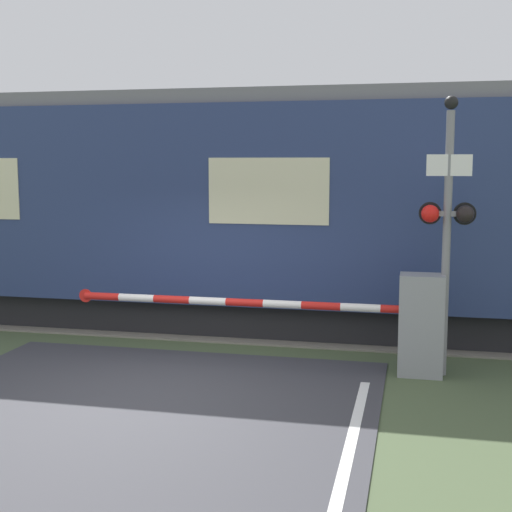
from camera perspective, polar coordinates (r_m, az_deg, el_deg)
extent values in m
plane|color=#475638|center=(9.25, -8.33, -10.86)|extent=(80.00, 80.00, 0.00)
cube|color=slate|center=(13.14, -1.69, -5.21)|extent=(36.00, 3.20, 0.03)
cube|color=#595451|center=(12.44, -2.52, -5.62)|extent=(36.00, 0.08, 0.10)
cube|color=#595451|center=(13.81, -0.95, -4.31)|extent=(36.00, 0.08, 0.10)
cube|color=black|center=(12.88, 2.34, -4.17)|extent=(17.61, 2.58, 0.60)
cube|color=navy|center=(12.64, 2.38, 4.37)|extent=(19.14, 3.04, 3.23)
cube|color=slate|center=(12.66, 2.43, 12.24)|extent=(18.76, 2.80, 0.24)
cube|color=beige|center=(11.13, 0.97, 5.21)|extent=(1.91, 0.02, 1.03)
cube|color=gray|center=(10.02, 13.07, -5.40)|extent=(0.60, 0.44, 1.40)
cylinder|color=gray|center=(9.97, 13.10, -4.26)|extent=(0.16, 0.16, 0.18)
cylinder|color=red|center=(9.98, 11.52, -4.21)|extent=(0.55, 0.11, 0.11)
cylinder|color=white|center=(10.00, 8.36, -4.11)|extent=(0.55, 0.11, 0.11)
cylinder|color=red|center=(10.05, 5.22, -4.00)|extent=(0.55, 0.11, 0.11)
cylinder|color=white|center=(10.14, 2.12, -3.88)|extent=(0.55, 0.11, 0.11)
cylinder|color=red|center=(10.25, -0.91, -3.75)|extent=(0.55, 0.11, 0.11)
cylinder|color=white|center=(10.39, -3.87, -3.61)|extent=(0.55, 0.11, 0.11)
cylinder|color=red|center=(10.56, -6.74, -3.47)|extent=(0.55, 0.11, 0.11)
cylinder|color=white|center=(10.75, -9.51, -3.32)|extent=(0.55, 0.11, 0.11)
cylinder|color=red|center=(10.97, -12.18, -3.17)|extent=(0.55, 0.11, 0.11)
cylinder|color=red|center=(11.09, -13.48, -3.10)|extent=(0.20, 0.02, 0.20)
cylinder|color=gray|center=(9.92, 14.98, 0.81)|extent=(0.11, 0.11, 3.58)
cube|color=gray|center=(9.88, 15.07, 3.29)|extent=(0.57, 0.07, 0.07)
sphere|color=red|center=(9.83, 13.76, 3.31)|extent=(0.24, 0.24, 0.24)
sphere|color=black|center=(9.84, 16.40, 3.23)|extent=(0.24, 0.24, 0.24)
cylinder|color=black|center=(9.94, 13.75, 3.35)|extent=(0.30, 0.06, 0.30)
cylinder|color=black|center=(9.95, 16.36, 3.27)|extent=(0.30, 0.06, 0.30)
cube|color=white|center=(9.82, 15.20, 7.03)|extent=(0.59, 0.02, 0.28)
sphere|color=black|center=(9.89, 15.36, 11.76)|extent=(0.18, 0.18, 0.18)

